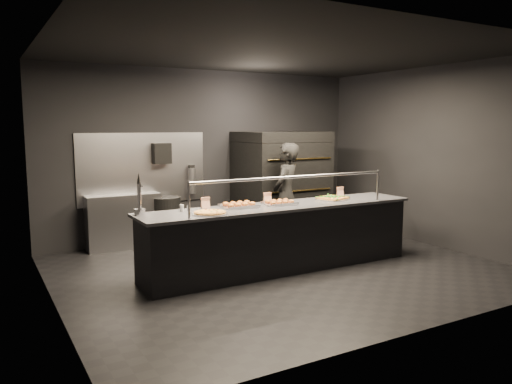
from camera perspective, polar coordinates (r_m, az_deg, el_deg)
room at (r=6.92m, az=2.58°, el=3.26°), size 6.04×6.00×3.00m
service_counter at (r=7.04m, az=2.91°, el=-5.16°), size 4.10×0.78×1.37m
pizza_oven at (r=9.18m, az=2.85°, el=1.00°), size 1.50×1.23×1.91m
prep_shelf at (r=8.52m, az=-14.88°, el=-3.27°), size 1.20×0.35×0.90m
towel_dispenser at (r=8.65m, az=-10.75°, el=4.36°), size 0.30×0.20×0.35m
fire_extinguisher at (r=8.90m, az=-7.35°, el=1.34°), size 0.14×0.14×0.51m
beer_tap at (r=6.31m, az=-13.17°, el=-1.24°), size 0.14×0.20×0.53m
round_pizza at (r=6.28m, az=-5.30°, el=-2.36°), size 0.46×0.46×0.03m
slider_tray_a at (r=6.77m, az=-1.95°, el=-1.50°), size 0.54×0.44×0.08m
slider_tray_b at (r=6.99m, az=2.71°, el=-1.23°), size 0.51×0.44×0.07m
square_pizza at (r=7.57m, az=8.74°, el=-0.69°), size 0.50×0.50×0.05m
condiment_jar at (r=6.50m, az=-8.26°, el=-1.83°), size 0.14×0.05×0.09m
tent_cards at (r=7.21m, az=2.14°, el=-0.57°), size 2.42×0.04×0.15m
trash_bin at (r=8.63m, az=-10.20°, el=-3.27°), size 0.49×0.49×0.82m
worker at (r=8.21m, az=3.44°, el=-0.45°), size 0.76×0.72×1.74m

